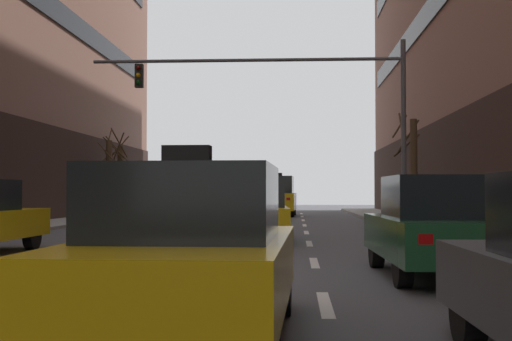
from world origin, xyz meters
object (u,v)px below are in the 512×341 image
object	(u,v)px
taxi_driving_3	(220,202)
taxi_driving_5	(198,201)
taxi_driving_0	(278,196)
car_driving_4	(174,208)
street_tree_0	(109,176)
street_tree_1	(413,168)
pedestrian_0	(441,200)
traffic_signal_0	(304,98)
taxi_driving_6	(256,212)
street_tree_2	(120,177)
car_parked_1	(438,227)
taxi_driving_2	(189,254)

from	to	relation	value
taxi_driving_3	taxi_driving_5	bearing A→B (deg)	-90.67
taxi_driving_0	car_driving_4	bearing A→B (deg)	-100.46
street_tree_0	car_driving_4	bearing A→B (deg)	-66.01
street_tree_1	pedestrian_0	world-z (taller)	street_tree_1
street_tree_1	pedestrian_0	size ratio (longest dim) A/B	2.46
taxi_driving_3	street_tree_0	size ratio (longest dim) A/B	1.00
taxi_driving_5	traffic_signal_0	xyz separation A→B (m)	(4.50, -5.19, 3.71)
taxi_driving_6	street_tree_1	xyz separation A→B (m)	(5.50, 6.39, 1.45)
taxi_driving_0	taxi_driving_3	bearing A→B (deg)	-149.89
taxi_driving_5	street_tree_2	world-z (taller)	street_tree_2
taxi_driving_5	taxi_driving_6	xyz separation A→B (m)	(3.07, -9.90, -0.20)
traffic_signal_0	pedestrian_0	distance (m)	6.77
taxi_driving_0	car_driving_4	size ratio (longest dim) A/B	1.01
car_driving_4	street_tree_2	distance (m)	16.11
taxi_driving_5	street_tree_0	size ratio (longest dim) A/B	0.93
pedestrian_0	street_tree_0	bearing A→B (deg)	132.05
taxi_driving_5	pedestrian_0	size ratio (longest dim) A/B	2.42
taxi_driving_3	taxi_driving_5	world-z (taller)	taxi_driving_5
taxi_driving_6	traffic_signal_0	xyz separation A→B (m)	(1.43, 4.71, 3.91)
car_driving_4	taxi_driving_6	bearing A→B (deg)	-47.23
taxi_driving_0	car_parked_1	xyz separation A→B (m)	(3.32, -27.79, -0.31)
taxi_driving_3	street_tree_2	size ratio (longest dim) A/B	0.95
taxi_driving_0	taxi_driving_6	world-z (taller)	taxi_driving_0
street_tree_2	street_tree_1	bearing A→B (deg)	-39.88
taxi_driving_6	traffic_signal_0	world-z (taller)	traffic_signal_0
taxi_driving_2	taxi_driving_5	size ratio (longest dim) A/B	1.07
traffic_signal_0	car_parked_1	bearing A→B (deg)	-81.06
car_driving_4	car_parked_1	size ratio (longest dim) A/B	1.04
taxi_driving_2	traffic_signal_0	size ratio (longest dim) A/B	0.40
taxi_driving_0	taxi_driving_6	xyz separation A→B (m)	(-0.13, -19.62, -0.32)
car_parked_1	taxi_driving_5	bearing A→B (deg)	109.85
taxi_driving_5	pedestrian_0	xyz separation A→B (m)	(8.37, -9.44, 0.14)
taxi_driving_6	street_tree_1	size ratio (longest dim) A/B	1.04
street_tree_2	pedestrian_0	world-z (taller)	street_tree_2
taxi_driving_6	street_tree_0	distance (m)	18.03
street_tree_1	pedestrian_0	bearing A→B (deg)	-91.84
traffic_signal_0	street_tree_2	xyz separation A→B (m)	(-10.01, 13.45, -2.52)
taxi_driving_3	car_driving_4	xyz separation A→B (m)	(0.07, -14.67, 0.02)
taxi_driving_0	street_tree_1	distance (m)	14.31
street_tree_0	pedestrian_0	bearing A→B (deg)	-47.95
street_tree_2	traffic_signal_0	bearing A→B (deg)	-53.33
street_tree_2	taxi_driving_6	bearing A→B (deg)	-64.70
car_driving_4	traffic_signal_0	world-z (taller)	traffic_signal_0
taxi_driving_0	taxi_driving_6	distance (m)	19.62
taxi_driving_5	taxi_driving_6	distance (m)	10.37
pedestrian_0	car_driving_4	bearing A→B (deg)	161.89
street_tree_2	taxi_driving_2	bearing A→B (deg)	-74.47
street_tree_0	street_tree_2	size ratio (longest dim) A/B	0.95
taxi_driving_0	car_driving_4	distance (m)	16.76
taxi_driving_6	pedestrian_0	world-z (taller)	pedestrian_0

